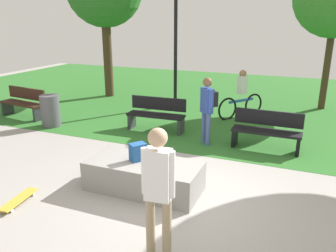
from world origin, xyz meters
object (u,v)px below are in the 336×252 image
skater_performing_trick (158,185)px  park_bench_near_lamppost (267,130)px  concrete_ledge (144,176)px  trash_bin (50,111)px  park_bench_far_left (24,102)px  backpack_on_ledge (138,152)px  park_bench_by_oak (157,113)px  lamp_post (176,31)px  cyclist_on_bicycle (241,97)px  pedestrian_with_backpack (208,105)px  skateboard_by_ledge (19,199)px

skater_performing_trick → park_bench_near_lamppost: skater_performing_trick is taller
concrete_ledge → trash_bin: bearing=149.8°
park_bench_far_left → trash_bin: 1.50m
backpack_on_ledge → skater_performing_trick: size_ratio=0.18×
park_bench_by_oak → park_bench_far_left: same height
skater_performing_trick → lamp_post: 8.28m
concrete_ledge → cyclist_on_bicycle: bearing=82.4°
backpack_on_ledge → lamp_post: lamp_post is taller
backpack_on_ledge → concrete_ledge: bearing=-71.9°
park_bench_far_left → pedestrian_with_backpack: pedestrian_with_backpack is taller
park_bench_by_oak → park_bench_far_left: (-4.42, -0.37, 0.00)m
skater_performing_trick → park_bench_far_left: (-6.61, 4.50, -0.58)m
park_bench_by_oak → pedestrian_with_backpack: bearing=-18.6°
backpack_on_ledge → pedestrian_with_backpack: 2.74m
park_bench_far_left → lamp_post: size_ratio=0.39×
concrete_ledge → park_bench_far_left: size_ratio=1.26×
trash_bin → pedestrian_with_backpack: bearing=3.6°
lamp_post → park_bench_far_left: bearing=-140.9°
backpack_on_ledge → park_bench_by_oak: (-1.06, 3.21, -0.22)m
pedestrian_with_backpack → skateboard_by_ledge: bearing=-118.7°
trash_bin → concrete_ledge: bearing=-30.2°
skateboard_by_ledge → park_bench_near_lamppost: size_ratio=0.51×
backpack_on_ledge → park_bench_near_lamppost: 3.49m
lamp_post → cyclist_on_bicycle: size_ratio=2.81×
backpack_on_ledge → skateboard_by_ledge: 2.18m
park_bench_far_left → backpack_on_ledge: bearing=-27.4°
park_bench_near_lamppost → park_bench_far_left: bearing=-179.6°
park_bench_by_oak → trash_bin: 3.09m
backpack_on_ledge → lamp_post: size_ratio=0.07×
skater_performing_trick → cyclist_on_bicycle: skater_performing_trick is taller
backpack_on_ledge → park_bench_near_lamppost: park_bench_near_lamppost is taller
skateboard_by_ledge → lamp_post: 7.72m
trash_bin → cyclist_on_bicycle: (4.90, 3.03, 0.18)m
concrete_ledge → lamp_post: lamp_post is taller
pedestrian_with_backpack → park_bench_by_oak: bearing=161.4°
concrete_ledge → park_bench_by_oak: 3.47m
park_bench_far_left → lamp_post: 5.44m
backpack_on_ledge → lamp_post: bearing=51.9°
skateboard_by_ledge → cyclist_on_bicycle: bearing=69.6°
backpack_on_ledge → skateboard_by_ledge: (-1.63, -1.29, -0.64)m
park_bench_near_lamppost → skater_performing_trick: bearing=-100.1°
concrete_ledge → backpack_on_ledge: (-0.13, 0.04, 0.43)m
skater_performing_trick → pedestrian_with_backpack: size_ratio=1.08×
backpack_on_ledge → trash_bin: (-4.05, 2.39, -0.25)m
skateboard_by_ledge → trash_bin: size_ratio=0.90×
skateboard_by_ledge → backpack_on_ledge: bearing=38.3°
concrete_ledge → skater_performing_trick: (1.00, -1.62, 0.79)m
concrete_ledge → skater_performing_trick: 2.06m
backpack_on_ledge → park_bench_far_left: 6.17m
park_bench_by_oak → trash_bin: trash_bin is taller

